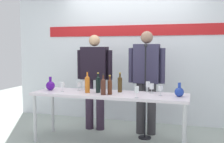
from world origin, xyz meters
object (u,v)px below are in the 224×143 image
object	(u,v)px
presenter_right	(146,76)
wine_glass_left_0	(79,84)
wine_glass_right_2	(161,88)
display_table	(109,97)
microphone_stand	(145,107)
wine_bottle_1	(98,84)
wine_glass_right_0	(137,90)
decanter_blue_left	(51,85)
wine_bottle_0	(87,84)
wine_bottle_3	(110,86)
decanter_blue_right	(179,92)
wine_glass_left_2	(62,85)
wine_bottle_2	(103,86)
wine_glass_right_1	(148,84)
wine_glass_left_1	(84,83)
wine_bottle_4	(120,84)
wine_glass_right_3	(152,87)
presenter_left	(95,75)

from	to	relation	value
presenter_right	wine_glass_left_0	bearing A→B (deg)	-151.07
wine_glass_left_0	wine_glass_right_2	bearing A→B (deg)	-2.88
display_table	microphone_stand	xyz separation A→B (m)	(0.47, 0.37, -0.20)
wine_bottle_1	microphone_stand	distance (m)	0.84
wine_glass_right_0	wine_glass_left_0	bearing A→B (deg)	161.31
decanter_blue_left	wine_glass_left_0	bearing A→B (deg)	8.35
wine_bottle_0	wine_bottle_3	size ratio (longest dim) A/B	1.17
decanter_blue_right	wine_glass_left_2	distance (m)	1.72
wine_glass_left_2	wine_glass_right_0	xyz separation A→B (m)	(1.18, -0.17, 0.00)
decanter_blue_left	wine_bottle_3	bearing A→B (deg)	-6.01
display_table	wine_bottle_2	distance (m)	0.25
wine_glass_left_0	wine_glass_right_1	bearing A→B (deg)	10.38
microphone_stand	wine_glass_right_2	bearing A→B (deg)	-52.66
wine_bottle_1	wine_glass_right_2	world-z (taller)	wine_bottle_1
decanter_blue_left	wine_glass_left_1	world-z (taller)	decanter_blue_left
wine_glass_left_0	wine_glass_left_1	size ratio (longest dim) A/B	0.93
wine_glass_left_2	wine_glass_right_1	size ratio (longest dim) A/B	0.91
decanter_blue_right	wine_glass_right_1	bearing A→B (deg)	151.38
wine_bottle_4	microphone_stand	bearing A→B (deg)	35.82
wine_glass_right_1	wine_glass_right_3	size ratio (longest dim) A/B	1.15
wine_bottle_2	wine_bottle_4	world-z (taller)	same
decanter_blue_right	wine_bottle_0	xyz separation A→B (m)	(-1.32, -0.06, 0.07)
wine_bottle_0	wine_bottle_4	xyz separation A→B (m)	(0.45, 0.18, -0.01)
decanter_blue_left	wine_glass_left_2	xyz separation A→B (m)	(0.25, -0.09, 0.03)
wine_bottle_2	wine_glass_right_3	world-z (taller)	wine_bottle_2
wine_bottle_1	wine_bottle_2	bearing A→B (deg)	-49.32
presenter_left	wine_bottle_2	xyz separation A→B (m)	(0.41, -0.76, -0.06)
wine_glass_right_0	wine_glass_left_1	bearing A→B (deg)	155.39
decanter_blue_left	decanter_blue_right	xyz separation A→B (m)	(1.97, 0.00, -0.01)
presenter_right	microphone_stand	bearing A→B (deg)	-84.65
wine_bottle_4	wine_bottle_0	bearing A→B (deg)	-158.00
wine_bottle_1	wine_glass_left_0	bearing A→B (deg)	168.53
wine_bottle_0	wine_bottle_4	distance (m)	0.49
wine_bottle_4	wine_glass_left_2	world-z (taller)	wine_bottle_4
presenter_left	wine_bottle_0	xyz separation A→B (m)	(0.13, -0.66, -0.05)
wine_bottle_2	microphone_stand	world-z (taller)	microphone_stand
decanter_blue_right	wine_bottle_1	world-z (taller)	wine_bottle_1
presenter_right	microphone_stand	world-z (taller)	presenter_right
wine_bottle_3	presenter_right	bearing A→B (deg)	60.06
display_table	wine_glass_right_1	size ratio (longest dim) A/B	14.07
wine_glass_right_0	wine_glass_right_1	xyz separation A→B (m)	(0.06, 0.52, 0.00)
presenter_right	wine_glass_right_2	xyz separation A→B (m)	(0.30, -0.60, -0.10)
display_table	wine_glass_right_3	bearing A→B (deg)	17.17
display_table	wine_glass_right_0	xyz separation A→B (m)	(0.47, -0.26, 0.17)
display_table	wine_bottle_1	size ratio (longest dim) A/B	7.64
wine_bottle_0	wine_glass_right_1	distance (m)	0.91
wine_bottle_1	wine_bottle_4	xyz separation A→B (m)	(0.30, 0.13, -0.00)
wine_glass_left_1	wine_glass_right_0	size ratio (longest dim) A/B	0.93
decanter_blue_left	wine_glass_left_0	distance (m)	0.46
wine_bottle_3	wine_glass_right_1	distance (m)	0.61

